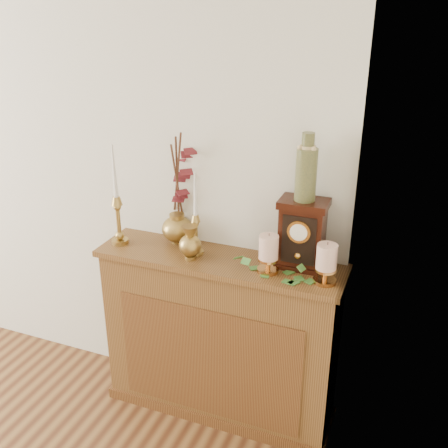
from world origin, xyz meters
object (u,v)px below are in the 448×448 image
at_px(candlestick_center, 196,228).
at_px(bud_vase, 190,243).
at_px(ceramic_vase, 306,171).
at_px(ginger_jar, 182,192).
at_px(candlestick_left, 118,213).
at_px(mantel_clock, 302,235).

bearing_deg(candlestick_center, bud_vase, -92.85).
bearing_deg(ceramic_vase, bud_vase, -165.69).
xyz_separation_m(bud_vase, ginger_jar, (-0.13, 0.19, 0.18)).
bearing_deg(ginger_jar, bud_vase, -56.60).
distance_m(bud_vase, ceramic_vase, 0.65).
height_order(candlestick_left, mantel_clock, candlestick_left).
distance_m(candlestick_left, mantel_clock, 0.93).
bearing_deg(candlestick_left, bud_vase, -4.37).
xyz_separation_m(bud_vase, mantel_clock, (0.51, 0.13, 0.08)).
distance_m(candlestick_left, ceramic_vase, 0.98).
distance_m(mantel_clock, ceramic_vase, 0.31).
xyz_separation_m(candlestick_center, bud_vase, (-0.00, -0.06, -0.05)).
xyz_separation_m(bud_vase, ceramic_vase, (0.51, 0.13, 0.38)).
height_order(candlestick_center, ginger_jar, ginger_jar).
height_order(candlestick_center, ceramic_vase, ceramic_vase).
relative_size(ginger_jar, mantel_clock, 1.78).
bearing_deg(ginger_jar, mantel_clock, -5.75).
relative_size(candlestick_center, ginger_jar, 0.72).
relative_size(mantel_clock, ceramic_vase, 1.08).
distance_m(candlestick_left, ginger_jar, 0.34).
relative_size(candlestick_left, ceramic_vase, 1.70).
bearing_deg(ginger_jar, ceramic_vase, -5.48).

